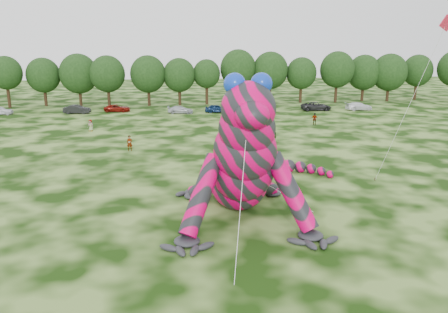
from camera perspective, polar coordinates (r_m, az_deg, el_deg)
ground at (r=30.77m, az=4.41°, el=-7.82°), size 240.00×240.00×0.00m
inflatable_gecko at (r=31.45m, az=1.63°, el=2.35°), size 17.19×20.34×10.08m
flying_kite at (r=36.60m, az=26.50°, el=13.98°), size 3.07×4.67×14.10m
tree_3 at (r=90.37m, az=-26.49°, el=8.69°), size 5.81×5.23×9.44m
tree_4 at (r=90.13m, az=-22.46°, el=8.98°), size 6.22×5.60×9.06m
tree_5 at (r=88.32m, az=-18.41°, el=9.48°), size 7.16×6.44×9.80m
tree_6 at (r=85.67m, az=-14.93°, el=9.49°), size 6.52×5.86×9.49m
tree_7 at (r=85.08m, az=-9.86°, el=9.73°), size 6.68×6.01×9.48m
tree_8 at (r=85.18m, az=-5.85°, el=9.69°), size 6.14×5.53×8.94m
tree_9 at (r=85.80m, az=-2.28°, el=9.70°), size 5.27×4.74×8.68m
tree_10 at (r=87.67m, az=1.85°, el=10.41°), size 7.09×6.38×10.50m
tree_11 at (r=88.49m, az=6.05°, el=10.24°), size 7.01×6.31×10.07m
tree_12 at (r=89.68m, az=10.04°, el=9.80°), size 5.99×5.39×8.97m
tree_13 at (r=91.35m, az=14.52°, el=10.01°), size 6.83×6.15×10.13m
tree_14 at (r=95.29m, az=17.76°, el=9.74°), size 6.82×6.14×9.40m
tree_15 at (r=96.60m, az=20.75°, el=9.62°), size 7.17×6.45×9.63m
tree_16 at (r=101.36m, az=23.88°, el=9.44°), size 6.26×5.63×9.37m
car_1 at (r=78.69m, az=-18.65°, el=5.85°), size 4.59×2.04×1.46m
car_2 at (r=78.94m, az=-13.74°, el=6.15°), size 4.81×2.81×1.26m
car_3 at (r=75.26m, az=-5.73°, el=6.10°), size 4.47×2.15×1.26m
car_4 at (r=75.96m, az=-0.98°, el=6.29°), size 4.09×1.79×1.37m
car_5 at (r=77.38m, az=5.18°, el=6.41°), size 4.56×2.30×1.43m
car_6 at (r=79.88m, az=11.96°, el=6.43°), size 5.38×2.55×1.49m
car_7 at (r=82.20m, az=17.20°, el=6.29°), size 4.97×2.34×1.40m
spectator_4 at (r=62.46m, az=-17.04°, el=3.92°), size 0.89×0.71×1.58m
spectator_3 at (r=65.43m, az=11.73°, el=4.80°), size 1.12×0.75×1.76m
spectator_5 at (r=51.10m, az=6.50°, el=2.33°), size 1.52×1.62×1.82m
spectator_0 at (r=49.79m, az=-12.22°, el=1.71°), size 0.64×0.43×1.74m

